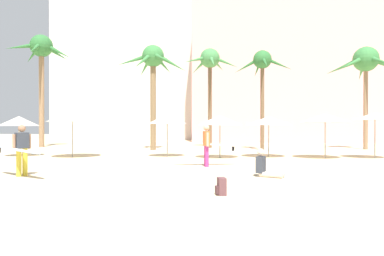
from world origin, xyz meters
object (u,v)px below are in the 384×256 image
Objects in this scene: palm_tree_left at (41,55)px; cafe_umbrella_5 at (375,116)px; cafe_umbrella_2 at (167,119)px; cafe_umbrella_4 at (269,121)px; beach_towel at (271,193)px; palm_tree_far_left at (210,65)px; person_mid_right at (20,149)px; palm_tree_right at (365,64)px; cafe_umbrella_3 at (220,120)px; cafe_umbrella_1 at (325,118)px; backpack at (221,187)px; palm_tree_center at (262,67)px; palm_tree_far_right at (153,65)px; cafe_umbrella_0 at (72,117)px; cafe_umbrella_6 at (19,121)px; person_far_left at (265,167)px; person_mid_center at (207,144)px.

palm_tree_left reaches higher than cafe_umbrella_5.
cafe_umbrella_2 is 5.43m from cafe_umbrella_4.
cafe_umbrella_5 is at bearing 56.06° from beach_towel.
palm_tree_far_left is 2.99× the size of person_mid_right.
palm_tree_right is at bearing 27.59° from cafe_umbrella_2.
palm_tree_left is at bearing 149.12° from cafe_umbrella_3.
palm_tree_left is 14.53m from cafe_umbrella_2.
cafe_umbrella_1 is 11.46m from backpack.
palm_tree_center is at bearing 86.86° from cafe_umbrella_4.
person_mid_right is (-5.79, -15.56, -5.37)m from palm_tree_far_left.
cafe_umbrella_4 is 1.41× the size of beach_towel.
beach_towel is 0.69× the size of person_mid_right.
palm_tree_far_left is 4.68m from palm_tree_far_right.
cafe_umbrella_3 is 9.76m from person_mid_right.
palm_tree_left is at bearing 130.55° from beach_towel.
cafe_umbrella_0 is at bearing 136.08° from person_mid_right.
cafe_umbrella_2 reaches higher than cafe_umbrella_4.
cafe_umbrella_5 is 16.39m from person_mid_right.
palm_tree_right is 3.15× the size of cafe_umbrella_2.
backpack is (-7.87, -10.15, -1.95)m from cafe_umbrella_5.
palm_tree_center is 2.79× the size of cafe_umbrella_4.
palm_tree_center is at bearing 90.52° from person_mid_right.
palm_tree_far_left is 17.45m from person_mid_right.
cafe_umbrella_6 is 2.33× the size of person_far_left.
cafe_umbrella_3 is (0.75, -8.40, -4.33)m from palm_tree_far_left.
cafe_umbrella_2 is 0.80× the size of person_mid_center.
beach_towel is at bearing -113.03° from cafe_umbrella_1.
cafe_umbrella_3 is at bearing 129.36° from person_far_left.
cafe_umbrella_4 is 5.55m from person_mid_center.
palm_tree_left is 3.51× the size of cafe_umbrella_1.
palm_tree_far_left is 1.10× the size of palm_tree_center.
palm_tree_center reaches higher than cafe_umbrella_1.
cafe_umbrella_1 reaches higher than cafe_umbrella_6.
palm_tree_center is 16.95m from backpack.
palm_tree_right reaches higher than cafe_umbrella_2.
palm_tree_right is 19.95m from cafe_umbrella_0.
cafe_umbrella_2 is at bearing 112.09° from beach_towel.
person_mid_center reaches higher than person_mid_right.
cafe_umbrella_6 is (-18.89, -0.26, -0.23)m from cafe_umbrella_5.
backpack is at bearing -103.70° from cafe_umbrella_4.
cafe_umbrella_4 is at bearing 1.39° from cafe_umbrella_2.
person_mid_right reaches higher than backpack.
cafe_umbrella_0 is 6.44× the size of backpack.
cafe_umbrella_0 is at bearing -175.15° from cafe_umbrella_4.
palm_tree_center reaches higher than cafe_umbrella_3.
palm_tree_left reaches higher than cafe_umbrella_4.
cafe_umbrella_4 is 10.90m from backpack.
palm_tree_far_right is 3.09× the size of cafe_umbrella_3.
cafe_umbrella_6 reaches higher than person_far_left.
palm_tree_right is 1.00× the size of palm_tree_far_right.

